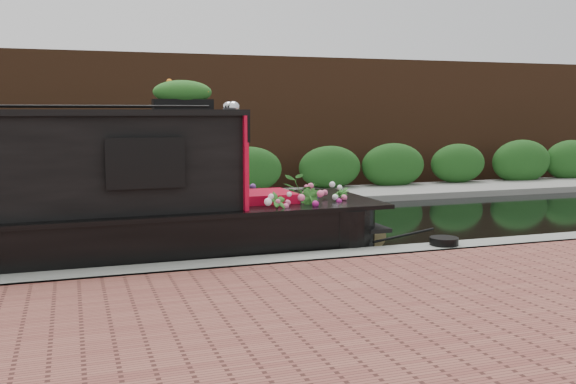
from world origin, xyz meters
name	(u,v)px	position (x,y,z in m)	size (l,w,h in m)	color
ground	(213,235)	(0.00, 0.00, 0.00)	(80.00, 80.00, 0.00)	black
near_bank_coping	(262,277)	(0.00, -3.30, 0.00)	(40.00, 0.60, 0.50)	gray
near_bank_pavers	(380,378)	(0.00, -7.00, 0.00)	(40.00, 7.00, 0.50)	brown
far_bank_path	(178,205)	(0.00, 4.20, 0.00)	(40.00, 2.40, 0.34)	gray
far_hedge	(173,200)	(0.00, 5.10, 0.00)	(40.00, 1.10, 2.80)	#1D4C19
far_brick_wall	(162,191)	(0.00, 7.20, 0.00)	(40.00, 1.00, 8.00)	#4B2B19
rope_fender	(371,235)	(2.42, -1.87, 0.19)	(0.38, 0.38, 0.40)	olive
coiled_mooring_rope	(444,241)	(3.03, -3.24, 0.31)	(0.45, 0.45, 0.12)	black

